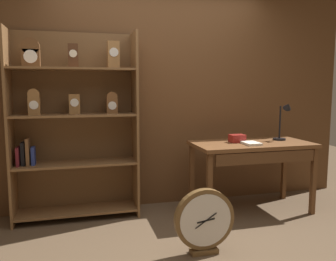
{
  "coord_description": "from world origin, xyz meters",
  "views": [
    {
      "loc": [
        -0.93,
        -2.57,
        1.39
      ],
      "look_at": [
        -0.05,
        0.76,
        0.96
      ],
      "focal_mm": 36.61,
      "sensor_mm": 36.0,
      "label": 1
    }
  ],
  "objects_px": {
    "bookshelf": "(73,123)",
    "desk_lamp": "(284,120)",
    "open_repair_manual": "(251,143)",
    "round_clock_large": "(204,221)",
    "workbench": "(253,151)",
    "toolbox_small": "(237,138)"
  },
  "relations": [
    {
      "from": "bookshelf",
      "to": "desk_lamp",
      "type": "bearing_deg",
      "value": -6.38
    },
    {
      "from": "open_repair_manual",
      "to": "round_clock_large",
      "type": "bearing_deg",
      "value": -137.28
    },
    {
      "from": "bookshelf",
      "to": "workbench",
      "type": "relative_size",
      "value": 1.5
    },
    {
      "from": "workbench",
      "to": "round_clock_large",
      "type": "height_order",
      "value": "workbench"
    },
    {
      "from": "open_repair_manual",
      "to": "round_clock_large",
      "type": "relative_size",
      "value": 0.39
    },
    {
      "from": "workbench",
      "to": "open_repair_manual",
      "type": "distance_m",
      "value": 0.16
    },
    {
      "from": "open_repair_manual",
      "to": "round_clock_large",
      "type": "xyz_separation_m",
      "value": [
        -0.8,
        -0.71,
        -0.51
      ]
    },
    {
      "from": "workbench",
      "to": "open_repair_manual",
      "type": "bearing_deg",
      "value": -128.6
    },
    {
      "from": "toolbox_small",
      "to": "round_clock_large",
      "type": "height_order",
      "value": "toolbox_small"
    },
    {
      "from": "desk_lamp",
      "to": "round_clock_large",
      "type": "bearing_deg",
      "value": -145.74
    },
    {
      "from": "bookshelf",
      "to": "toolbox_small",
      "type": "height_order",
      "value": "bookshelf"
    },
    {
      "from": "desk_lamp",
      "to": "round_clock_large",
      "type": "distance_m",
      "value": 1.75
    },
    {
      "from": "toolbox_small",
      "to": "bookshelf",
      "type": "bearing_deg",
      "value": 171.33
    },
    {
      "from": "bookshelf",
      "to": "toolbox_small",
      "type": "xyz_separation_m",
      "value": [
        1.77,
        -0.27,
        -0.19
      ]
    },
    {
      "from": "desk_lamp",
      "to": "workbench",
      "type": "bearing_deg",
      "value": -168.62
    },
    {
      "from": "bookshelf",
      "to": "toolbox_small",
      "type": "relative_size",
      "value": 12.27
    },
    {
      "from": "toolbox_small",
      "to": "desk_lamp",
      "type": "bearing_deg",
      "value": 0.61
    },
    {
      "from": "bookshelf",
      "to": "desk_lamp",
      "type": "xyz_separation_m",
      "value": [
        2.36,
        -0.26,
        0.01
      ]
    },
    {
      "from": "bookshelf",
      "to": "round_clock_large",
      "type": "bearing_deg",
      "value": -47.71
    },
    {
      "from": "toolbox_small",
      "to": "round_clock_large",
      "type": "xyz_separation_m",
      "value": [
        -0.72,
        -0.88,
        -0.54
      ]
    },
    {
      "from": "workbench",
      "to": "toolbox_small",
      "type": "distance_m",
      "value": 0.22
    },
    {
      "from": "round_clock_large",
      "to": "desk_lamp",
      "type": "bearing_deg",
      "value": 34.26
    }
  ]
}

